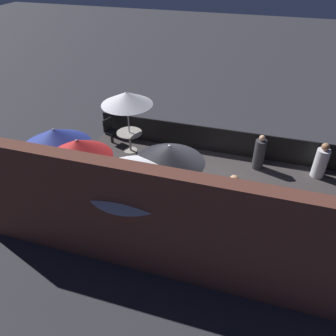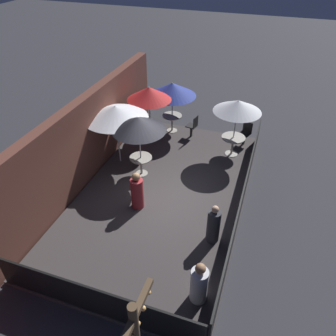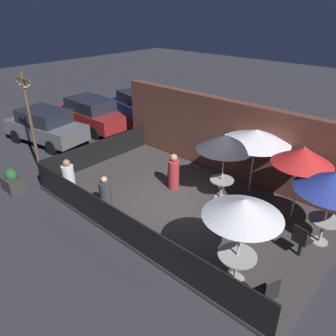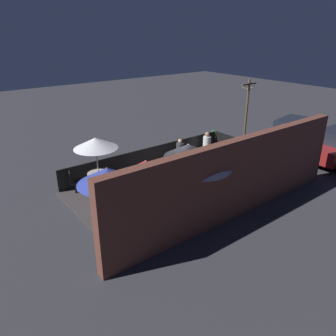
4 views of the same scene
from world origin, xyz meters
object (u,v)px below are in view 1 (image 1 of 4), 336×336
Objects in this scene: patio_umbrella_1 at (127,98)px; patron_2 at (321,162)px; patio_umbrella_4 at (135,175)px; dining_table_0 at (169,199)px; patio_umbrella_0 at (169,154)px; patio_umbrella_3 at (78,149)px; dining_table_1 at (130,136)px; patron_1 at (232,197)px; patio_chair_0 at (86,161)px; patio_umbrella_2 at (55,138)px; dining_table_2 at (64,176)px; patron_0 at (259,154)px; patio_chair_1 at (110,130)px.

patio_umbrella_1 is 6.60m from patron_2.
patron_2 is at bearing -137.19° from patio_umbrella_4.
patron_2 reaches higher than dining_table_0.
patio_umbrella_0 reaches higher than patio_umbrella_4.
patio_umbrella_3 is (-0.09, 3.35, 0.04)m from patio_umbrella_1.
dining_table_1 is 4.55m from patron_1.
dining_table_1 is at bearing 168.38° from patio_chair_0.
patio_umbrella_1 is 1.04× the size of patio_umbrella_2.
patio_umbrella_1 is 2.35× the size of patio_chair_0.
patio_umbrella_2 is at bearing -28.48° from patio_umbrella_3.
patron_2 is (-7.39, -3.11, -1.36)m from patio_umbrella_2.
patio_umbrella_0 is 2.74× the size of dining_table_2.
patio_umbrella_3 is 1.88× the size of patron_0.
patio_chair_1 is at bearing -20.58° from patio_umbrella_1.
dining_table_1 is at bearing 7.77° from patron_1.
dining_table_0 is 0.63× the size of patron_0.
patio_umbrella_3 reaches higher than patron_2.
dining_table_0 is at bearing 179.05° from patio_umbrella_2.
dining_table_1 is 1.08× the size of dining_table_2.
patio_umbrella_4 is (-1.76, 0.54, -0.04)m from patio_umbrella_3.
patio_umbrella_3 is at bearing 13.09° from patron_0.
patio_umbrella_3 reaches higher than patron_0.
patron_2 is at bearing 20.50° from patio_chair_1.
patio_umbrella_2 is 3.04m from patio_umbrella_4.
patio_umbrella_2 is at bearing -0.95° from patio_umbrella_0.
dining_table_0 is at bearing -23.68° from patio_chair_1.
patron_1 is at bearing -161.09° from dining_table_0.
dining_table_1 is at bearing -22.89° from patron_0.
patio_umbrella_4 is 2.53× the size of dining_table_1.
patron_1 is (-1.62, -0.56, 0.03)m from dining_table_0.
patio_umbrella_1 reaches higher than dining_table_2.
patio_chair_1 is (-0.03, -3.12, -1.38)m from patio_umbrella_2.
dining_table_0 is at bearing 83.21° from patio_chair_0.
patron_2 reaches higher than dining_table_2.
patio_umbrella_0 reaches higher than patron_2.
dining_table_2 is 0.67× the size of patron_0.
patio_umbrella_0 is 2.41× the size of patio_chair_1.
dining_table_2 is 0.64× the size of patron_1.
patio_umbrella_4 is 2.88× the size of dining_table_0.
patio_umbrella_0 is 4.80m from patio_chair_1.
patron_2 reaches higher than patio_chair_1.
patio_chair_1 is at bearing -44.26° from dining_table_0.
patio_chair_1 is (0.94, -0.35, -1.52)m from patio_umbrella_1.
patron_0 is at bearing -125.45° from dining_table_0.
patio_umbrella_4 is at bearing 162.78° from patio_umbrella_3.
patio_umbrella_3 is 1.92m from dining_table_2.
patio_umbrella_0 is 1.17m from patio_umbrella_4.
patio_chair_0 is at bearing -64.86° from patio_chair_1.
dining_table_2 is at bearing 43.52° from patron_1.
dining_table_2 is (1.07, -0.58, -1.49)m from patio_umbrella_3.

